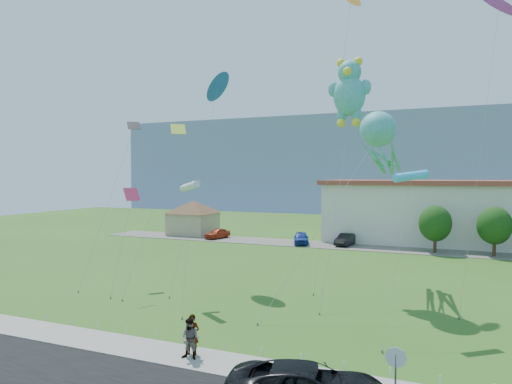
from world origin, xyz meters
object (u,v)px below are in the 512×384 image
octopus_kite (380,142)px  teddy_bear_kite (349,91)px  stop_sign (396,364)px  pedestrian_right (190,339)px  parked_car_red (217,233)px  pavilion (193,214)px  parked_car_blue (301,238)px  parked_car_black (346,239)px  pedestrian_left (192,335)px

octopus_kite → teddy_bear_kite: 4.95m
stop_sign → octopus_kite: 19.92m
stop_sign → pedestrian_right: size_ratio=1.30×
parked_car_red → teddy_bear_kite: bearing=-29.1°
octopus_kite → pedestrian_right: bearing=-112.2°
pavilion → teddy_bear_kite: 38.84m
parked_car_red → teddy_bear_kite: 33.84m
teddy_bear_kite → stop_sign: bearing=-73.6°
stop_sign → parked_car_blue: 41.57m
parked_car_black → octopus_kite: 25.71m
parked_car_black → pavilion: bearing=-179.0°
parked_car_red → pedestrian_left: bearing=-50.4°
pedestrian_right → parked_car_blue: 37.83m
pedestrian_left → parked_car_red: size_ratio=0.47×
parked_car_blue → parked_car_black: (5.46, 1.12, -0.05)m
stop_sign → parked_car_red: size_ratio=0.60×
parked_car_black → octopus_kite: octopus_kite is taller
parked_car_blue → parked_car_black: bearing=-6.5°
stop_sign → pavilion: bearing=128.4°
parked_car_red → teddy_bear_kite: size_ratio=0.23×
parked_car_red → octopus_kite: 34.74m
stop_sign → pedestrian_right: 9.56m
stop_sign → parked_car_red: bearing=125.4°
pedestrian_left → octopus_kite: 19.82m
pedestrian_left → parked_car_red: (-18.17, 37.42, -0.30)m
pedestrian_left → parked_car_black: pedestrian_left is taller
pavilion → teddy_bear_kite: size_ratio=0.51×
octopus_kite → parked_car_red: bearing=138.8°
octopus_kite → parked_car_blue: bearing=120.6°
stop_sign → pedestrian_left: bearing=169.9°
pedestrian_right → parked_car_red: pedestrian_right is taller
stop_sign → teddy_bear_kite: size_ratio=0.14×
stop_sign → octopus_kite: (-2.89, 17.32, 9.40)m
stop_sign → teddy_bear_kite: teddy_bear_kite is taller
parked_car_blue → teddy_bear_kite: (10.03, -20.19, 14.54)m
pavilion → teddy_bear_kite: bearing=-40.3°
pavilion → parked_car_blue: 18.54m
stop_sign → parked_car_red: (-27.80, 39.14, -1.10)m
pavilion → octopus_kite: bearing=-39.1°
stop_sign → octopus_kite: octopus_kite is taller
pedestrian_right → parked_car_red: (-18.36, 37.91, -0.29)m
pedestrian_right → teddy_bear_kite: bearing=72.0°
parked_car_red → octopus_kite: size_ratio=0.27×
pedestrian_left → octopus_kite: (6.74, 15.60, 10.20)m
teddy_bear_kite → parked_car_blue: bearing=116.4°
parked_car_red → parked_car_blue: parked_car_blue is taller
parked_car_blue → pavilion: bearing=150.6°
parked_car_blue → stop_sign: bearing=-86.3°
pavilion → teddy_bear_kite: (28.08, -23.81, 12.36)m
parked_car_black → teddy_bear_kite: (4.57, -21.31, 14.59)m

